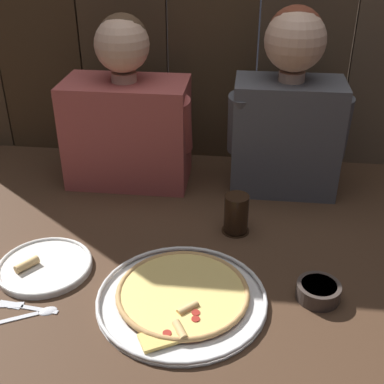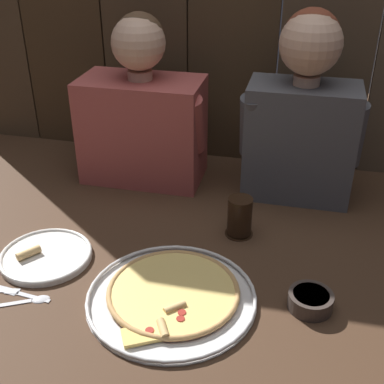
{
  "view_description": "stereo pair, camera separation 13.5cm",
  "coord_description": "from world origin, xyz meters",
  "px_view_note": "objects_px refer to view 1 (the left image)",
  "views": [
    {
      "loc": [
        0.13,
        -1.06,
        0.85
      ],
      "look_at": [
        -0.0,
        0.1,
        0.18
      ],
      "focal_mm": 47.64,
      "sensor_mm": 36.0,
      "label": 1
    },
    {
      "loc": [
        0.27,
        -1.04,
        0.85
      ],
      "look_at": [
        -0.0,
        0.1,
        0.18
      ],
      "focal_mm": 47.64,
      "sensor_mm": 36.0,
      "label": 2
    }
  ],
  "objects_px": {
    "pizza_tray": "(182,296)",
    "diner_right": "(289,109)",
    "dinner_plate": "(44,266)",
    "drinking_glass": "(236,214)",
    "diner_left": "(127,114)",
    "dipping_bowl": "(318,290)"
  },
  "relations": [
    {
      "from": "pizza_tray",
      "to": "diner_left",
      "type": "bearing_deg",
      "value": 113.47
    },
    {
      "from": "diner_left",
      "to": "pizza_tray",
      "type": "bearing_deg",
      "value": -66.53
    },
    {
      "from": "dinner_plate",
      "to": "diner_right",
      "type": "distance_m",
      "value": 0.87
    },
    {
      "from": "drinking_glass",
      "to": "diner_right",
      "type": "xyz_separation_m",
      "value": [
        0.14,
        0.28,
        0.22
      ]
    },
    {
      "from": "dipping_bowl",
      "to": "diner_right",
      "type": "distance_m",
      "value": 0.62
    },
    {
      "from": "pizza_tray",
      "to": "diner_left",
      "type": "xyz_separation_m",
      "value": [
        -0.26,
        0.6,
        0.23
      ]
    },
    {
      "from": "drinking_glass",
      "to": "dipping_bowl",
      "type": "relative_size",
      "value": 1.1
    },
    {
      "from": "pizza_tray",
      "to": "dinner_plate",
      "type": "height_order",
      "value": "dinner_plate"
    },
    {
      "from": "dinner_plate",
      "to": "pizza_tray",
      "type": "bearing_deg",
      "value": -11.53
    },
    {
      "from": "dipping_bowl",
      "to": "diner_right",
      "type": "height_order",
      "value": "diner_right"
    },
    {
      "from": "diner_right",
      "to": "diner_left",
      "type": "bearing_deg",
      "value": -179.98
    },
    {
      "from": "pizza_tray",
      "to": "drinking_glass",
      "type": "distance_m",
      "value": 0.34
    },
    {
      "from": "dinner_plate",
      "to": "diner_right",
      "type": "xyz_separation_m",
      "value": [
        0.64,
        0.52,
        0.27
      ]
    },
    {
      "from": "drinking_glass",
      "to": "dinner_plate",
      "type": "bearing_deg",
      "value": -154.34
    },
    {
      "from": "dipping_bowl",
      "to": "drinking_glass",
      "type": "bearing_deg",
      "value": 128.03
    },
    {
      "from": "pizza_tray",
      "to": "drinking_glass",
      "type": "height_order",
      "value": "drinking_glass"
    },
    {
      "from": "dinner_plate",
      "to": "diner_left",
      "type": "relative_size",
      "value": 0.45
    },
    {
      "from": "dinner_plate",
      "to": "diner_right",
      "type": "relative_size",
      "value": 0.42
    },
    {
      "from": "pizza_tray",
      "to": "diner_right",
      "type": "height_order",
      "value": "diner_right"
    },
    {
      "from": "drinking_glass",
      "to": "pizza_tray",
      "type": "bearing_deg",
      "value": -110.69
    },
    {
      "from": "dinner_plate",
      "to": "drinking_glass",
      "type": "height_order",
      "value": "drinking_glass"
    },
    {
      "from": "drinking_glass",
      "to": "diner_left",
      "type": "distance_m",
      "value": 0.51
    }
  ]
}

